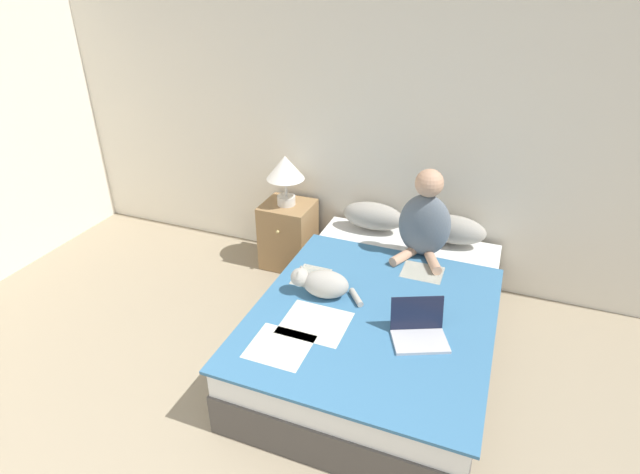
# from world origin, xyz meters

# --- Properties ---
(wall_back) EXTENTS (6.07, 0.05, 2.55)m
(wall_back) POSITION_xyz_m (0.00, 3.77, 1.27)
(wall_back) COLOR silver
(wall_back) RESTS_ON ground_plane
(bed) EXTENTS (1.45, 2.05, 0.46)m
(bed) POSITION_xyz_m (0.68, 2.67, 0.23)
(bed) COLOR #4C4742
(bed) RESTS_ON ground_plane
(pillow_near) EXTENTS (0.50, 0.22, 0.22)m
(pillow_near) POSITION_xyz_m (0.36, 3.57, 0.57)
(pillow_near) COLOR gray
(pillow_near) RESTS_ON bed
(pillow_far) EXTENTS (0.50, 0.22, 0.22)m
(pillow_far) POSITION_xyz_m (0.99, 3.57, 0.57)
(pillow_far) COLOR gray
(pillow_far) RESTS_ON bed
(person_sitting) EXTENTS (0.38, 0.37, 0.67)m
(person_sitting) POSITION_xyz_m (0.81, 3.30, 0.75)
(person_sitting) COLOR slate
(person_sitting) RESTS_ON bed
(cat_tabby) EXTENTS (0.50, 0.22, 0.19)m
(cat_tabby) POSITION_xyz_m (0.31, 2.54, 0.56)
(cat_tabby) COLOR #A8A399
(cat_tabby) RESTS_ON bed
(laptop_open) EXTENTS (0.38, 0.36, 0.22)m
(laptop_open) POSITION_xyz_m (0.98, 2.35, 0.51)
(laptop_open) COLOR #B7B7BC
(laptop_open) RESTS_ON bed
(nightstand) EXTENTS (0.42, 0.41, 0.58)m
(nightstand) POSITION_xyz_m (-0.37, 3.50, 0.29)
(nightstand) COLOR #937047
(nightstand) RESTS_ON ground_plane
(table_lamp) EXTENTS (0.31, 0.31, 0.43)m
(table_lamp) POSITION_xyz_m (-0.38, 3.50, 0.89)
(table_lamp) COLOR beige
(table_lamp) RESTS_ON nightstand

